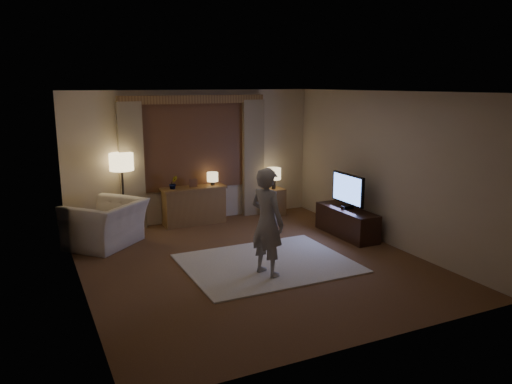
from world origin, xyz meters
TOP-DOWN VIEW (x-y plane):
  - room at (0.00, 0.50)m, footprint 5.04×5.54m
  - rug at (0.18, -0.14)m, footprint 2.50×2.00m
  - sideboard at (-0.11, 2.50)m, footprint 1.20×0.40m
  - picture_frame at (-0.11, 2.50)m, footprint 0.16×0.02m
  - plant at (-0.51, 2.50)m, footprint 0.17×0.13m
  - table_lamp_sideboard at (0.29, 2.50)m, footprint 0.22×0.22m
  - floor_lamp at (-1.46, 2.50)m, footprint 0.43×0.43m
  - armchair at (-1.90, 1.83)m, footprint 1.57×1.56m
  - side_table at (1.63, 2.45)m, footprint 0.40×0.40m
  - table_lamp_side at (1.63, 2.45)m, footprint 0.30×0.30m
  - tv_stand at (2.15, 0.56)m, footprint 0.45×1.40m
  - tv at (2.15, 0.56)m, footprint 0.22×0.89m
  - person at (-0.03, -0.55)m, footprint 0.54×0.66m

SIDE VIEW (x-z plane):
  - rug at x=0.18m, z-range 0.00..0.02m
  - tv_stand at x=2.15m, z-range 0.00..0.50m
  - side_table at x=1.63m, z-range 0.00..0.56m
  - sideboard at x=-0.11m, z-range 0.00..0.70m
  - armchair at x=-1.90m, z-range 0.00..0.77m
  - picture_frame at x=-0.11m, z-range 0.70..0.90m
  - person at x=-0.03m, z-range 0.02..1.58m
  - plant at x=-0.51m, z-range 0.70..1.00m
  - tv at x=2.15m, z-range 0.53..1.17m
  - table_lamp_side at x=1.63m, z-range 0.65..1.09m
  - table_lamp_sideboard at x=0.29m, z-range 0.75..1.05m
  - floor_lamp at x=-1.46m, z-range 0.50..1.99m
  - room at x=0.00m, z-range 0.01..2.65m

